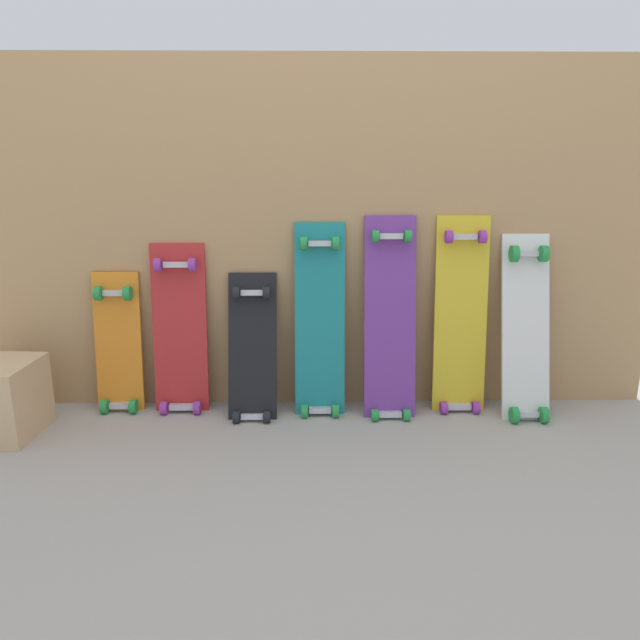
{
  "coord_description": "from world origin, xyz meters",
  "views": [
    {
      "loc": [
        -0.04,
        -2.5,
        1.08
      ],
      "look_at": [
        0.0,
        -0.07,
        0.42
      ],
      "focal_mm": 33.19,
      "sensor_mm": 36.0,
      "label": 1
    }
  ],
  "objects": [
    {
      "name": "ground_plane",
      "position": [
        0.0,
        0.0,
        0.0
      ],
      "size": [
        12.0,
        12.0,
        0.0
      ],
      "primitive_type": "plane",
      "color": "#9E9991"
    },
    {
      "name": "skateboard_purple",
      "position": [
        0.3,
        -0.05,
        0.39
      ],
      "size": [
        0.22,
        0.24,
        0.93
      ],
      "color": "#6B338C",
      "rests_on": "ground"
    },
    {
      "name": "skateboard_black",
      "position": [
        -0.29,
        -0.06,
        0.27
      ],
      "size": [
        0.21,
        0.25,
        0.69
      ],
      "color": "black",
      "rests_on": "ground"
    },
    {
      "name": "skateboard_teal",
      "position": [
        -0.0,
        -0.03,
        0.38
      ],
      "size": [
        0.22,
        0.2,
        0.9
      ],
      "color": "#197A7F",
      "rests_on": "ground"
    },
    {
      "name": "skateboard_yellow",
      "position": [
        0.62,
        -0.02,
        0.39
      ],
      "size": [
        0.23,
        0.17,
        0.92
      ],
      "color": "gold",
      "rests_on": "ground"
    },
    {
      "name": "skateboard_white",
      "position": [
        0.89,
        -0.07,
        0.36
      ],
      "size": [
        0.2,
        0.28,
        0.84
      ],
      "color": "silver",
      "rests_on": "ground"
    },
    {
      "name": "skateboard_red",
      "position": [
        -0.61,
        -0.01,
        0.34
      ],
      "size": [
        0.24,
        0.16,
        0.81
      ],
      "color": "#B22626",
      "rests_on": "ground"
    },
    {
      "name": "skateboard_orange",
      "position": [
        -0.89,
        -0.0,
        0.28
      ],
      "size": [
        0.2,
        0.15,
        0.68
      ],
      "color": "orange",
      "rests_on": "ground"
    },
    {
      "name": "plywood_wall_panel",
      "position": [
        0.0,
        0.07,
        0.75
      ],
      "size": [
        2.97,
        0.04,
        1.5
      ],
      "primitive_type": "cube",
      "color": "tan",
      "rests_on": "ground"
    }
  ]
}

